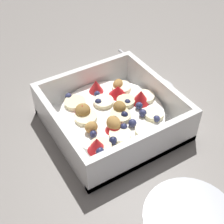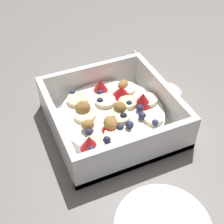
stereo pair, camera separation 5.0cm
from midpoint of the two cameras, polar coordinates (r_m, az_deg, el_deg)
ground_plane at (r=0.53m, az=-2.70°, el=-1.78°), size 2.40×2.40×0.00m
fruit_bowl at (r=0.51m, az=-2.84°, el=-0.84°), size 0.19×0.19×0.06m
spoon at (r=0.62m, az=5.43°, el=6.26°), size 0.03×0.17×0.01m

